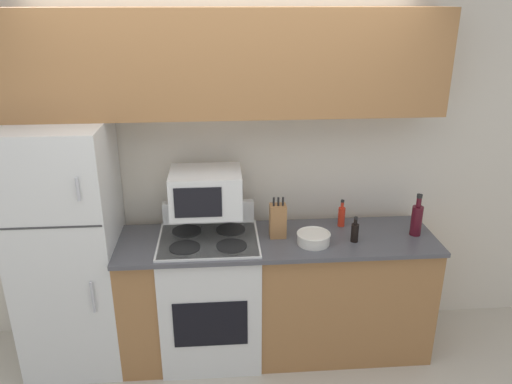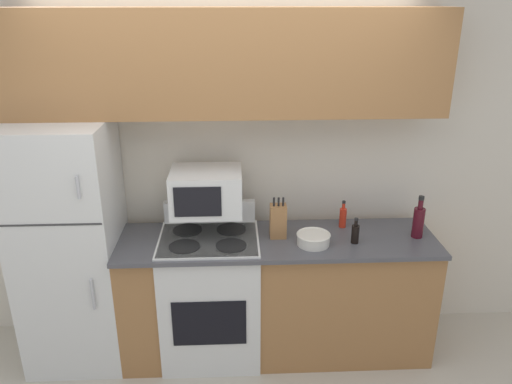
% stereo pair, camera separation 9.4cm
% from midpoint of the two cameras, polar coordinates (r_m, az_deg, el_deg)
% --- Properties ---
extents(ground_plane, '(12.00, 12.00, 0.00)m').
position_cam_midpoint_polar(ground_plane, '(3.71, -3.39, -20.22)').
color(ground_plane, beige).
extents(wall_back, '(8.00, 0.05, 2.55)m').
position_cam_midpoint_polar(wall_back, '(3.64, -4.06, 2.30)').
color(wall_back, beige).
rests_on(wall_back, ground_plane).
extents(lower_cabinets, '(2.17, 0.60, 0.92)m').
position_cam_midpoint_polar(lower_cabinets, '(3.67, 1.60, -11.64)').
color(lower_cabinets, '#9E6B3D').
rests_on(lower_cabinets, ground_plane).
extents(refrigerator, '(0.66, 0.66, 1.74)m').
position_cam_midpoint_polar(refrigerator, '(3.64, -21.27, -6.13)').
color(refrigerator, silver).
rests_on(refrigerator, ground_plane).
extents(upper_cabinets, '(2.83, 0.35, 0.67)m').
position_cam_midpoint_polar(upper_cabinets, '(3.27, -4.39, 14.49)').
color(upper_cabinets, '#9E6B3D').
rests_on(upper_cabinets, refrigerator).
extents(stove, '(0.68, 0.59, 1.10)m').
position_cam_midpoint_polar(stove, '(3.64, -5.95, -11.69)').
color(stove, silver).
rests_on(stove, ground_plane).
extents(microwave, '(0.47, 0.38, 0.29)m').
position_cam_midpoint_polar(microwave, '(3.36, -6.55, 0.04)').
color(microwave, silver).
rests_on(microwave, stove).
extents(knife_block, '(0.11, 0.10, 0.29)m').
position_cam_midpoint_polar(knife_block, '(3.41, 1.72, -3.29)').
color(knife_block, '#9E6B3D').
rests_on(knife_block, lower_cabinets).
extents(bowl, '(0.23, 0.23, 0.08)m').
position_cam_midpoint_polar(bowl, '(3.35, 5.79, -5.25)').
color(bowl, silver).
rests_on(bowl, lower_cabinets).
extents(bottle_wine_red, '(0.08, 0.08, 0.30)m').
position_cam_midpoint_polar(bottle_wine_red, '(3.59, 17.18, -2.97)').
color(bottle_wine_red, '#470F19').
rests_on(bottle_wine_red, lower_cabinets).
extents(bottle_hot_sauce, '(0.05, 0.05, 0.20)m').
position_cam_midpoint_polar(bottle_hot_sauce, '(3.62, 9.02, -2.70)').
color(bottle_hot_sauce, red).
rests_on(bottle_hot_sauce, lower_cabinets).
extents(bottle_soy_sauce, '(0.05, 0.05, 0.18)m').
position_cam_midpoint_polar(bottle_soy_sauce, '(3.41, 10.45, -4.51)').
color(bottle_soy_sauce, black).
rests_on(bottle_soy_sauce, lower_cabinets).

